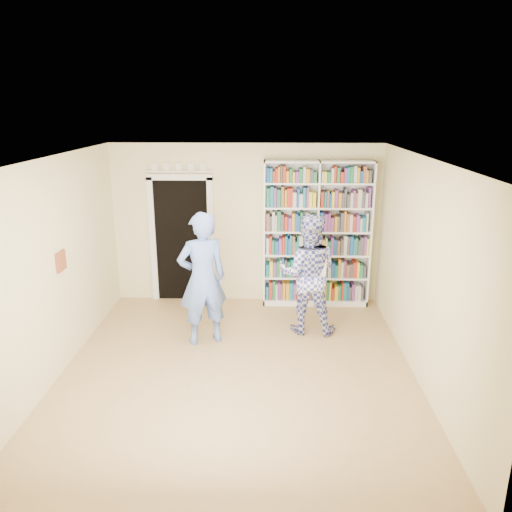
{
  "coord_description": "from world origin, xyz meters",
  "views": [
    {
      "loc": [
        0.4,
        -5.72,
        3.28
      ],
      "look_at": [
        0.21,
        0.9,
        1.28
      ],
      "focal_mm": 35.0,
      "sensor_mm": 36.0,
      "label": 1
    }
  ],
  "objects": [
    {
      "name": "wall_left",
      "position": [
        -2.25,
        0.0,
        1.35
      ],
      "size": [
        0.0,
        5.0,
        5.0
      ],
      "primitive_type": "plane",
      "rotation": [
        1.57,
        0.0,
        1.57
      ],
      "color": "beige",
      "rests_on": "floor"
    },
    {
      "name": "bookshelf",
      "position": [
        1.18,
        2.34,
        1.23
      ],
      "size": [
        1.77,
        0.33,
        2.44
      ],
      "rotation": [
        0.0,
        0.0,
        0.43
      ],
      "color": "white",
      "rests_on": "floor"
    },
    {
      "name": "wall_art",
      "position": [
        -2.23,
        0.2,
        1.4
      ],
      "size": [
        0.03,
        0.25,
        0.25
      ],
      "primitive_type": "cube",
      "color": "maroon",
      "rests_on": "wall_left"
    },
    {
      "name": "man_blue",
      "position": [
        -0.54,
        0.83,
        0.96
      ],
      "size": [
        0.82,
        0.7,
        1.92
      ],
      "primitive_type": "imported",
      "rotation": [
        0.0,
        0.0,
        3.55
      ],
      "color": "#6487DF",
      "rests_on": "floor"
    },
    {
      "name": "wall_right",
      "position": [
        2.25,
        0.0,
        1.35
      ],
      "size": [
        0.0,
        5.0,
        5.0
      ],
      "primitive_type": "plane",
      "rotation": [
        1.57,
        0.0,
        -1.57
      ],
      "color": "beige",
      "rests_on": "floor"
    },
    {
      "name": "man_plaid",
      "position": [
        0.97,
        1.24,
        0.9
      ],
      "size": [
        0.95,
        0.78,
        1.8
      ],
      "primitive_type": "imported",
      "rotation": [
        0.0,
        0.0,
        3.03
      ],
      "color": "#313395",
      "rests_on": "floor"
    },
    {
      "name": "doorway",
      "position": [
        -1.1,
        2.48,
        1.18
      ],
      "size": [
        1.1,
        0.08,
        2.43
      ],
      "color": "black",
      "rests_on": "floor"
    },
    {
      "name": "floor",
      "position": [
        0.0,
        0.0,
        0.0
      ],
      "size": [
        5.0,
        5.0,
        0.0
      ],
      "primitive_type": "plane",
      "color": "#AB8552",
      "rests_on": "ground"
    },
    {
      "name": "paper_sheet",
      "position": [
        1.1,
        1.04,
        1.05
      ],
      "size": [
        0.21,
        0.08,
        0.31
      ],
      "primitive_type": "cube",
      "rotation": [
        0.0,
        0.0,
        0.32
      ],
      "color": "white",
      "rests_on": "man_plaid"
    },
    {
      "name": "wall_back",
      "position": [
        0.0,
        2.5,
        1.35
      ],
      "size": [
        4.5,
        0.0,
        4.5
      ],
      "primitive_type": "plane",
      "rotation": [
        1.57,
        0.0,
        0.0
      ],
      "color": "beige",
      "rests_on": "floor"
    },
    {
      "name": "ceiling",
      "position": [
        0.0,
        0.0,
        2.7
      ],
      "size": [
        5.0,
        5.0,
        0.0
      ],
      "primitive_type": "plane",
      "rotation": [
        3.14,
        0.0,
        0.0
      ],
      "color": "white",
      "rests_on": "wall_back"
    }
  ]
}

